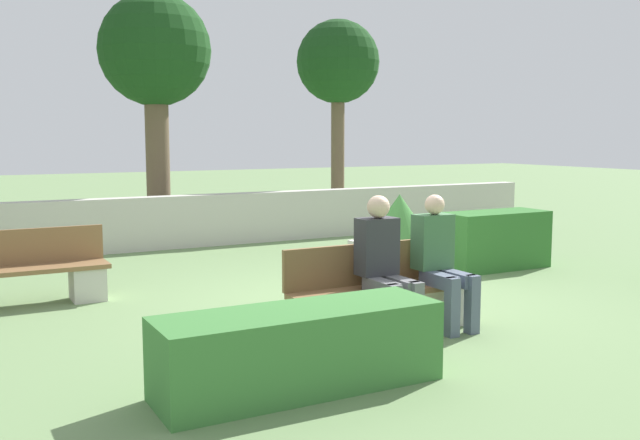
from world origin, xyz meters
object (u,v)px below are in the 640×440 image
at_px(person_seated_woman, 440,256).
at_px(planter_corner_left, 399,248).
at_px(bench_left_side, 12,278).
at_px(tree_center_left, 155,56).
at_px(tree_center_right, 338,66).
at_px(bench_front, 383,298).
at_px(person_seated_man, 384,260).

distance_m(person_seated_woman, planter_corner_left, 1.43).
xyz_separation_m(bench_left_side, tree_center_left, (2.92, 4.58, 2.96)).
xyz_separation_m(planter_corner_left, tree_center_right, (2.84, 6.42, 2.76)).
height_order(bench_front, tree_center_left, tree_center_left).
xyz_separation_m(person_seated_woman, planter_corner_left, (0.45, 1.35, -0.14)).
height_order(person_seated_man, person_seated_woman, person_seated_man).
bearing_deg(tree_center_left, planter_corner_left, -79.48).
bearing_deg(tree_center_left, bench_left_side, -122.54).
bearing_deg(person_seated_woman, bench_left_side, 141.47).
bearing_deg(bench_left_side, planter_corner_left, -18.45).
height_order(person_seated_man, planter_corner_left, person_seated_man).
distance_m(bench_left_side, person_seated_man, 4.14).
xyz_separation_m(bench_front, tree_center_left, (-0.12, 7.32, 2.96)).
xyz_separation_m(person_seated_man, person_seated_woman, (0.65, -0.00, -0.01)).
relative_size(bench_front, person_seated_man, 1.48).
xyz_separation_m(person_seated_man, tree_center_right, (3.94, 7.76, 2.61)).
xyz_separation_m(planter_corner_left, tree_center_left, (-1.13, 6.11, 2.72)).
bearing_deg(tree_center_left, person_seated_woman, -84.73).
distance_m(tree_center_left, tree_center_right, 3.98).
bearing_deg(tree_center_right, planter_corner_left, -113.86).
relative_size(person_seated_man, tree_center_left, 0.30).
bearing_deg(bench_front, tree_center_left, 90.97).
height_order(person_seated_man, tree_center_left, tree_center_left).
bearing_deg(person_seated_man, person_seated_woman, -0.26).
distance_m(person_seated_woman, tree_center_right, 8.83).
distance_m(planter_corner_left, tree_center_left, 6.78).
distance_m(bench_left_side, planter_corner_left, 4.34).
distance_m(person_seated_man, tree_center_right, 9.09).
bearing_deg(planter_corner_left, person_seated_man, -129.29).
height_order(planter_corner_left, tree_center_left, tree_center_left).
relative_size(tree_center_left, tree_center_right, 1.03).
bearing_deg(person_seated_woman, tree_center_right, 67.07).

